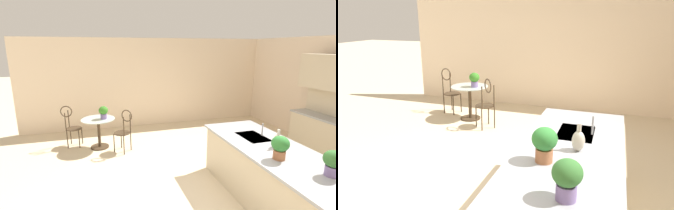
# 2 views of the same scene
# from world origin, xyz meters

# --- Properties ---
(ground_plane) EXTENTS (40.00, 40.00, 0.00)m
(ground_plane) POSITION_xyz_m (0.00, 0.00, 0.00)
(ground_plane) COLOR beige
(wall_left_window) EXTENTS (0.12, 7.80, 2.70)m
(wall_left_window) POSITION_xyz_m (-4.26, 0.00, 1.35)
(wall_left_window) COLOR beige
(wall_left_window) RESTS_ON ground
(kitchen_island) EXTENTS (2.80, 1.06, 0.92)m
(kitchen_island) POSITION_xyz_m (0.30, 0.85, 0.46)
(kitchen_island) COLOR beige
(kitchen_island) RESTS_ON ground
(bistro_table) EXTENTS (0.80, 0.80, 0.74)m
(bistro_table) POSITION_xyz_m (-2.74, -1.73, 0.45)
(bistro_table) COLOR #3D2D1E
(bistro_table) RESTS_ON ground
(chair_near_window) EXTENTS (0.44, 0.51, 1.04)m
(chair_near_window) POSITION_xyz_m (-3.03, -2.37, 0.57)
(chair_near_window) COLOR #3D2D1E
(chair_near_window) RESTS_ON ground
(chair_by_island) EXTENTS (0.54, 0.54, 1.04)m
(chair_by_island) POSITION_xyz_m (-2.31, -1.16, 0.57)
(chair_by_island) COLOR #3D2D1E
(chair_by_island) RESTS_ON ground
(sink_faucet) EXTENTS (0.02, 0.02, 0.22)m
(sink_faucet) POSITION_xyz_m (-0.25, 1.03, 1.03)
(sink_faucet) COLOR #B2B5BA
(sink_faucet) RESTS_ON kitchen_island
(potted_plant_on_table) EXTENTS (0.22, 0.22, 0.31)m
(potted_plant_on_table) POSITION_xyz_m (-2.71, -1.59, 0.92)
(potted_plant_on_table) COLOR #7A669E
(potted_plant_on_table) RESTS_ON bistro_table
(potted_plant_counter_far) EXTENTS (0.23, 0.23, 0.32)m
(potted_plant_counter_far) POSITION_xyz_m (1.15, 0.96, 1.10)
(potted_plant_counter_far) COLOR #7A669E
(potted_plant_counter_far) RESTS_ON kitchen_island
(potted_plant_counter_near) EXTENTS (0.24, 0.24, 0.34)m
(potted_plant_counter_near) POSITION_xyz_m (0.60, 0.67, 1.11)
(potted_plant_counter_near) COLOR #9E603D
(potted_plant_counter_near) RESTS_ON kitchen_island
(vase_on_counter) EXTENTS (0.13, 0.13, 0.29)m
(vase_on_counter) POSITION_xyz_m (0.25, 0.93, 1.03)
(vase_on_counter) COLOR #BCB29E
(vase_on_counter) RESTS_ON kitchen_island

